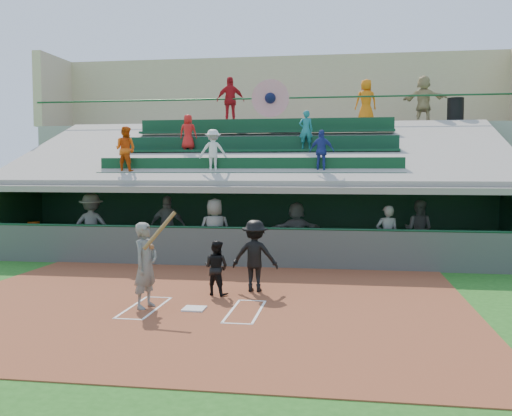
# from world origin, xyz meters

# --- Properties ---
(ground) EXTENTS (100.00, 100.00, 0.00)m
(ground) POSITION_xyz_m (0.00, 0.00, 0.00)
(ground) COLOR #1E5919
(ground) RESTS_ON ground
(dirt_slab) EXTENTS (11.00, 9.00, 0.02)m
(dirt_slab) POSITION_xyz_m (0.00, 0.50, 0.01)
(dirt_slab) COLOR brown
(dirt_slab) RESTS_ON ground
(home_plate) EXTENTS (0.43, 0.43, 0.03)m
(home_plate) POSITION_xyz_m (0.00, 0.00, 0.04)
(home_plate) COLOR silver
(home_plate) RESTS_ON dirt_slab
(batters_box_chalk) EXTENTS (2.65, 1.85, 0.01)m
(batters_box_chalk) POSITION_xyz_m (0.00, 0.00, 0.02)
(batters_box_chalk) COLOR white
(batters_box_chalk) RESTS_ON dirt_slab
(dugout_floor) EXTENTS (16.00, 3.50, 0.04)m
(dugout_floor) POSITION_xyz_m (0.00, 6.75, 0.02)
(dugout_floor) COLOR gray
(dugout_floor) RESTS_ON ground
(concourse_slab) EXTENTS (20.00, 3.00, 4.60)m
(concourse_slab) POSITION_xyz_m (0.00, 13.50, 2.30)
(concourse_slab) COLOR gray
(concourse_slab) RESTS_ON ground
(grandstand) EXTENTS (20.40, 10.40, 7.80)m
(grandstand) POSITION_xyz_m (-0.01, 10.51, 2.26)
(grandstand) COLOR #494E49
(grandstand) RESTS_ON ground
(batter_at_plate) EXTENTS (0.91, 0.78, 1.95)m
(batter_at_plate) POSITION_xyz_m (-0.99, -0.00, 0.89)
(batter_at_plate) COLOR #5A5D57
(batter_at_plate) RESTS_ON dirt_slab
(catcher) EXTENTS (0.70, 0.62, 1.20)m
(catcher) POSITION_xyz_m (0.15, 1.35, 0.62)
(catcher) COLOR black
(catcher) RESTS_ON dirt_slab
(home_umpire) EXTENTS (1.06, 0.62, 1.62)m
(home_umpire) POSITION_xyz_m (0.93, 1.86, 0.83)
(home_umpire) COLOR black
(home_umpire) RESTS_ON dirt_slab
(dugout_bench) EXTENTS (16.03, 1.04, 0.48)m
(dugout_bench) POSITION_xyz_m (-0.16, 8.14, 0.28)
(dugout_bench) COLOR olive
(dugout_bench) RESTS_ON dugout_floor
(white_table) EXTENTS (0.88, 0.77, 0.65)m
(white_table) POSITION_xyz_m (-6.99, 6.32, 0.37)
(white_table) COLOR white
(white_table) RESTS_ON dugout_floor
(water_cooler) EXTENTS (0.38, 0.38, 0.38)m
(water_cooler) POSITION_xyz_m (-7.04, 6.34, 0.88)
(water_cooler) COLOR #DF500D
(water_cooler) RESTS_ON white_table
(dugout_player_a) EXTENTS (1.44, 1.07, 1.99)m
(dugout_player_a) POSITION_xyz_m (-4.82, 5.84, 1.03)
(dugout_player_a) COLOR #535550
(dugout_player_a) RESTS_ON dugout_floor
(dugout_player_b) EXTENTS (1.14, 0.50, 1.92)m
(dugout_player_b) POSITION_xyz_m (-2.44, 6.10, 1.00)
(dugout_player_b) COLOR #51544F
(dugout_player_b) RESTS_ON dugout_floor
(dugout_player_c) EXTENTS (1.07, 0.85, 1.90)m
(dugout_player_c) POSITION_xyz_m (-0.77, 5.29, 0.99)
(dugout_player_c) COLOR #60625D
(dugout_player_c) RESTS_ON dugout_floor
(dugout_player_d) EXTENTS (1.70, 1.05, 1.75)m
(dugout_player_d) POSITION_xyz_m (1.51, 6.37, 0.91)
(dugout_player_d) COLOR #60635E
(dugout_player_d) RESTS_ON dugout_floor
(dugout_player_e) EXTENTS (0.67, 0.48, 1.73)m
(dugout_player_e) POSITION_xyz_m (4.14, 5.49, 0.91)
(dugout_player_e) COLOR #5F625C
(dugout_player_e) RESTS_ON dugout_floor
(dugout_player_f) EXTENTS (1.07, 0.97, 1.80)m
(dugout_player_f) POSITION_xyz_m (5.19, 7.02, 0.94)
(dugout_player_f) COLOR #575954
(dugout_player_f) RESTS_ON dugout_floor
(trash_bin) EXTENTS (0.62, 0.62, 0.93)m
(trash_bin) POSITION_xyz_m (7.20, 12.46, 5.07)
(trash_bin) COLOR black
(trash_bin) RESTS_ON concourse_slab
(concourse_staff_a) EXTENTS (1.20, 0.75, 1.91)m
(concourse_staff_a) POSITION_xyz_m (-1.64, 12.10, 5.56)
(concourse_staff_a) COLOR red
(concourse_staff_a) RESTS_ON concourse_slab
(concourse_staff_b) EXTENTS (0.94, 0.71, 1.75)m
(concourse_staff_b) POSITION_xyz_m (3.78, 12.52, 5.47)
(concourse_staff_b) COLOR orange
(concourse_staff_b) RESTS_ON concourse_slab
(concourse_staff_c) EXTENTS (1.84, 1.15, 1.90)m
(concourse_staff_c) POSITION_xyz_m (6.06, 12.95, 5.55)
(concourse_staff_c) COLOR tan
(concourse_staff_c) RESTS_ON concourse_slab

